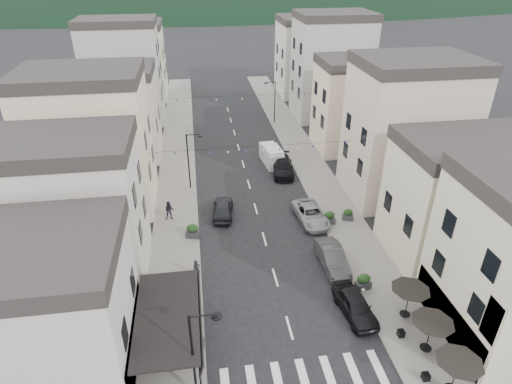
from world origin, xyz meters
TOP-DOWN VIEW (x-y plane):
  - sidewalk_left at (-7.50, 32.00)m, footprint 4.00×76.00m
  - sidewalk_right at (7.50, 32.00)m, footprint 4.00×76.00m
  - boutique_building at (-15.50, 5.00)m, footprint 12.00×8.00m
  - boutique_awning at (-7.25, 5.00)m, footprint 3.77×7.50m
  - buildings_row_left at (-14.50, 37.75)m, footprint 10.20×54.16m
  - buildings_row_right at (14.50, 36.59)m, footprint 10.20×54.16m
  - cafe_terrace at (7.70, 2.80)m, footprint 2.50×8.10m
  - streetlamp_left_near at (-5.82, 2.00)m, footprint 1.70×0.56m
  - streetlamp_left_far at (-5.82, 26.00)m, footprint 1.70×0.56m
  - streetlamp_right_far at (5.82, 44.00)m, footprint 1.70×0.56m
  - bollards at (0.00, 5.50)m, footprint 11.66×10.26m
  - bunting_near at (0.00, 22.00)m, footprint 19.00×0.28m
  - bunting_far at (0.00, 38.00)m, footprint 19.00×0.28m
  - parked_car_a at (4.60, 6.58)m, footprint 2.30×4.60m
  - parked_car_b at (4.60, 11.73)m, footprint 1.77×4.77m
  - parked_car_c at (4.60, 18.19)m, footprint 2.80×5.30m
  - parked_car_d at (4.06, 28.06)m, footprint 2.88×5.63m
  - parked_car_e at (-3.18, 20.28)m, footprint 2.34×4.62m
  - delivery_van at (3.26, 30.69)m, footprint 2.24×4.60m
  - pedestrian_a at (-5.80, 11.72)m, footprint 0.63×0.48m
  - pedestrian_b at (-8.01, 20.18)m, footprint 0.88×0.69m
  - planter_la at (-6.00, 5.27)m, footprint 1.13×0.81m
  - planter_lb at (-6.00, 17.03)m, footprint 1.27×0.91m
  - planter_ra at (6.00, 8.77)m, footprint 1.25×0.88m
  - planter_rb at (7.95, 17.73)m, footprint 1.06×0.74m
  - planter_rc at (6.10, 17.40)m, footprint 1.14×0.71m

SIDE VIEW (x-z plane):
  - sidewalk_left at x=-7.50m, z-range 0.00..0.12m
  - sidewalk_right at x=7.50m, z-range 0.00..0.12m
  - bollards at x=0.00m, z-range 0.12..0.72m
  - planter_rb at x=7.95m, z-range 0.10..1.18m
  - planter_la at x=-6.00m, z-range 0.10..1.24m
  - planter_rc at x=6.10m, z-range 0.10..1.32m
  - parked_car_c at x=4.60m, z-range 0.00..1.42m
  - planter_ra at x=6.00m, z-range 0.10..1.37m
  - planter_lb at x=-6.00m, z-range 0.10..1.38m
  - parked_car_a at x=4.60m, z-range 0.00..1.51m
  - parked_car_e at x=-3.18m, z-range 0.00..1.51m
  - parked_car_b at x=4.60m, z-range 0.00..1.56m
  - parked_car_d at x=4.06m, z-range 0.00..1.56m
  - pedestrian_a at x=-5.80m, z-range 0.12..1.66m
  - pedestrian_b at x=-8.01m, z-range 0.12..1.93m
  - delivery_van at x=3.26m, z-range -0.02..2.10m
  - cafe_terrace at x=7.70m, z-range 1.09..3.62m
  - boutique_awning at x=-7.25m, z-range 1.48..4.75m
  - streetlamp_left_near at x=-5.82m, z-range 0.70..6.70m
  - streetlamp_left_far at x=-5.82m, z-range 0.70..6.70m
  - streetlamp_right_far at x=5.82m, z-range 0.70..6.70m
  - boutique_building at x=-15.50m, z-range 0.00..8.00m
  - bunting_near at x=0.00m, z-range 5.34..5.96m
  - bunting_far at x=0.00m, z-range 5.34..5.96m
  - buildings_row_left at x=-14.50m, z-range -0.88..13.12m
  - buildings_row_right at x=14.50m, z-range -0.93..13.57m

